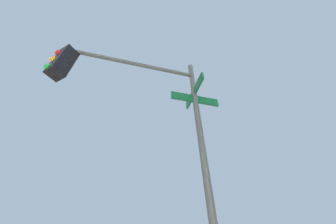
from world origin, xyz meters
TOP-DOWN VIEW (x-y plane):
  - traffic_signal_near at (-5.79, -6.26)m, footprint 2.79×2.41m

SIDE VIEW (x-z plane):
  - traffic_signal_near at x=-5.79m, z-range 1.09..6.20m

